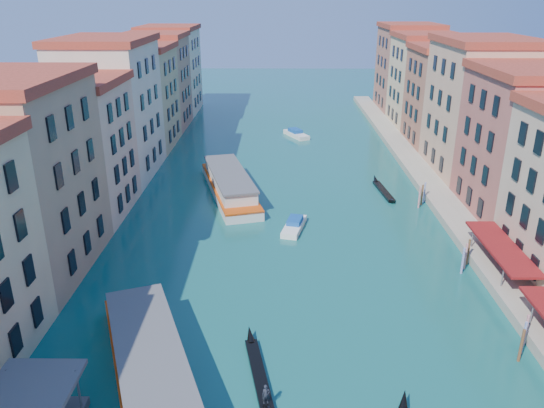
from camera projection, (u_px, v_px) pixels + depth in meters
The scene contains 10 objects.
left_bank_palazzos at pixel (98, 123), 75.26m from camera, with size 12.80×128.40×21.00m.
right_bank_palazzos at pixel (493, 123), 74.91m from camera, with size 12.80×128.40×21.00m.
quay at pixel (429, 184), 78.41m from camera, with size 4.00×140.00×1.00m, color #9F9880.
mooring_poles_right at pixel (509, 319), 44.50m from camera, with size 1.44×54.24×3.20m.
vaporetto_near at pixel (151, 369), 38.37m from camera, with size 12.41×21.96×3.22m.
vaporetto_far at pixel (230, 184), 75.63m from camera, with size 10.52×22.43×3.26m.
gondola_fore at pixel (259, 372), 39.74m from camera, with size 2.80×10.46×2.10m.
gondola_far at pixel (383, 190), 76.72m from camera, with size 1.92×10.80×1.53m.
motorboat_mid at pixel (294, 225), 64.60m from camera, with size 3.37×6.50×1.29m.
motorboat_far at pixel (296, 134), 106.53m from camera, with size 5.23×7.43×1.49m.
Camera 1 is at (-0.38, -9.23, 26.74)m, focal length 35.00 mm.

